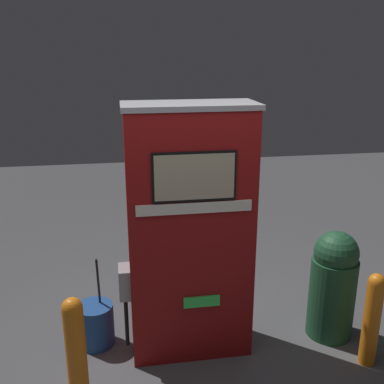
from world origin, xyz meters
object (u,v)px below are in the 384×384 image
Objects in this scene: squeegee_bucket at (96,324)px; safety_bollard_far at (372,317)px; gas_pump at (190,234)px; trash_bin at (333,283)px; safety_bollard at (76,348)px.

safety_bollard_far is at bearing -15.51° from squeegee_bucket.
gas_pump reaches higher than trash_bin.
safety_bollard_far is 0.97× the size of squeegee_bucket.
gas_pump is 2.50× the size of squeegee_bucket.
gas_pump is at bearing 162.42° from safety_bollard_far.
trash_bin is (1.28, -0.02, -0.55)m from gas_pump.
gas_pump is 1.61m from safety_bollard_far.
gas_pump reaches higher than safety_bollard.
safety_bollard_far is at bearing 1.40° from safety_bollard.
gas_pump is 2.59× the size of safety_bollard_far.
safety_bollard is at bearing -150.73° from gas_pump.
gas_pump is 1.19m from safety_bollard.
gas_pump is at bearing -11.77° from squeegee_bucket.
trash_bin is at bearing 107.42° from safety_bollard_far.
trash_bin reaches higher than safety_bollard.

